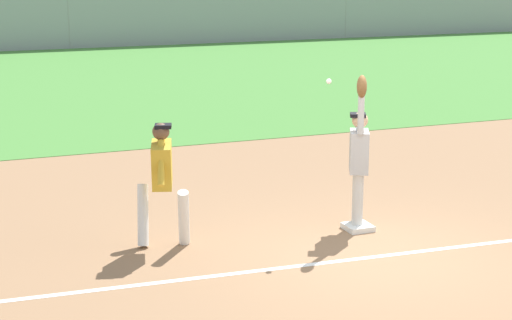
{
  "coord_description": "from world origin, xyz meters",
  "views": [
    {
      "loc": [
        -5.19,
        -9.24,
        3.9
      ],
      "look_at": [
        -1.1,
        1.55,
        1.05
      ],
      "focal_mm": 58.7,
      "sensor_mm": 36.0,
      "label": 1
    }
  ],
  "objects_px": {
    "first_base": "(358,227)",
    "parked_car_tan": "(195,22)",
    "baseball": "(329,81)",
    "parked_car_green": "(71,27)",
    "fielder": "(359,154)",
    "runner": "(162,176)",
    "parked_car_red": "(307,19)"
  },
  "relations": [
    {
      "from": "baseball",
      "to": "parked_car_tan",
      "type": "height_order",
      "value": "baseball"
    },
    {
      "from": "fielder",
      "to": "parked_car_green",
      "type": "bearing_deg",
      "value": -65.43
    },
    {
      "from": "fielder",
      "to": "parked_car_red",
      "type": "relative_size",
      "value": 0.5
    },
    {
      "from": "first_base",
      "to": "baseball",
      "type": "distance_m",
      "value": 2.23
    },
    {
      "from": "first_base",
      "to": "runner",
      "type": "xyz_separation_m",
      "value": [
        -2.81,
        0.33,
        0.96
      ]
    },
    {
      "from": "first_base",
      "to": "fielder",
      "type": "distance_m",
      "value": 1.08
    },
    {
      "from": "first_base",
      "to": "baseball",
      "type": "xyz_separation_m",
      "value": [
        -0.54,
        -0.04,
        2.17
      ]
    },
    {
      "from": "first_base",
      "to": "parked_car_green",
      "type": "xyz_separation_m",
      "value": [
        0.26,
        28.55,
        0.63
      ]
    },
    {
      "from": "baseball",
      "to": "first_base",
      "type": "bearing_deg",
      "value": 4.46
    },
    {
      "from": "runner",
      "to": "baseball",
      "type": "xyz_separation_m",
      "value": [
        2.27,
        -0.37,
        1.21
      ]
    },
    {
      "from": "first_base",
      "to": "fielder",
      "type": "height_order",
      "value": "fielder"
    },
    {
      "from": "first_base",
      "to": "fielder",
      "type": "bearing_deg",
      "value": 73.77
    },
    {
      "from": "fielder",
      "to": "parked_car_tan",
      "type": "distance_m",
      "value": 29.39
    },
    {
      "from": "fielder",
      "to": "first_base",
      "type": "bearing_deg",
      "value": 98.81
    },
    {
      "from": "first_base",
      "to": "parked_car_green",
      "type": "relative_size",
      "value": 0.08
    },
    {
      "from": "fielder",
      "to": "parked_car_tan",
      "type": "xyz_separation_m",
      "value": [
        6.18,
        28.72,
        -0.45
      ]
    },
    {
      "from": "runner",
      "to": "parked_car_green",
      "type": "distance_m",
      "value": 28.39
    },
    {
      "from": "runner",
      "to": "parked_car_red",
      "type": "bearing_deg",
      "value": 79.25
    },
    {
      "from": "fielder",
      "to": "parked_car_red",
      "type": "bearing_deg",
      "value": -87.75
    },
    {
      "from": "parked_car_red",
      "to": "parked_car_tan",
      "type": "bearing_deg",
      "value": 176.9
    },
    {
      "from": "baseball",
      "to": "parked_car_green",
      "type": "bearing_deg",
      "value": 88.41
    },
    {
      "from": "first_base",
      "to": "baseball",
      "type": "bearing_deg",
      "value": -175.54
    },
    {
      "from": "first_base",
      "to": "parked_car_red",
      "type": "height_order",
      "value": "parked_car_red"
    },
    {
      "from": "parked_car_green",
      "to": "fielder",
      "type": "bearing_deg",
      "value": -96.27
    },
    {
      "from": "fielder",
      "to": "parked_car_green",
      "type": "height_order",
      "value": "fielder"
    },
    {
      "from": "baseball",
      "to": "parked_car_green",
      "type": "relative_size",
      "value": 0.02
    },
    {
      "from": "fielder",
      "to": "runner",
      "type": "height_order",
      "value": "fielder"
    },
    {
      "from": "fielder",
      "to": "baseball",
      "type": "relative_size",
      "value": 30.81
    },
    {
      "from": "parked_car_tan",
      "to": "first_base",
      "type": "bearing_deg",
      "value": -98.57
    },
    {
      "from": "parked_car_green",
      "to": "baseball",
      "type": "bearing_deg",
      "value": -97.39
    },
    {
      "from": "baseball",
      "to": "fielder",
      "type": "bearing_deg",
      "value": 11.59
    },
    {
      "from": "first_base",
      "to": "parked_car_tan",
      "type": "distance_m",
      "value": 29.46
    }
  ]
}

